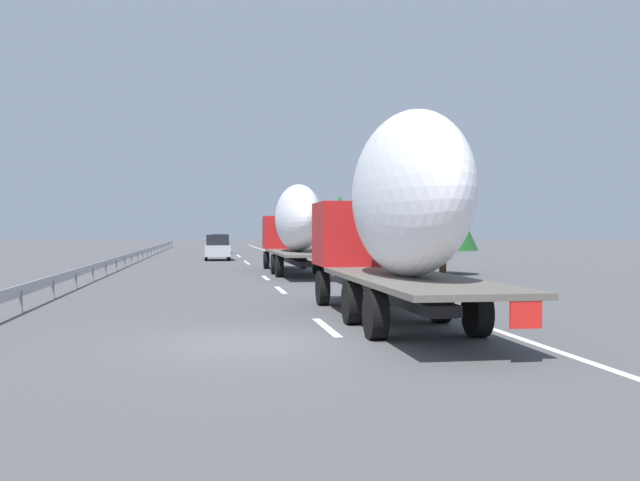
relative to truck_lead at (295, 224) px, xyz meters
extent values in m
plane|color=#4C4C4F|center=(17.44, 3.60, -2.57)|extent=(260.00, 260.00, 0.00)
cube|color=white|center=(-20.56, 1.80, -2.57)|extent=(3.20, 0.20, 0.01)
cube|color=white|center=(-10.11, 1.80, -2.57)|extent=(3.20, 0.20, 0.01)
cube|color=white|center=(-3.12, 1.80, -2.57)|extent=(3.20, 0.20, 0.01)
cube|color=white|center=(12.11, 1.80, -2.57)|extent=(3.20, 0.20, 0.01)
cube|color=white|center=(14.76, 1.80, -2.57)|extent=(3.20, 0.20, 0.01)
cube|color=white|center=(25.42, 1.80, -2.57)|extent=(3.20, 0.20, 0.01)
cube|color=white|center=(28.25, 1.80, -2.57)|extent=(3.20, 0.20, 0.01)
cube|color=white|center=(50.55, 1.80, -2.57)|extent=(3.20, 0.20, 0.01)
cube|color=white|center=(22.44, -1.90, -2.57)|extent=(110.00, 0.20, 0.01)
cube|color=#B21919|center=(4.96, 0.00, -0.42)|extent=(2.40, 2.50, 1.90)
cube|color=black|center=(6.06, 0.00, 0.08)|extent=(0.08, 2.12, 0.80)
cube|color=#262628|center=(1.73, 0.00, -1.90)|extent=(11.87, 0.70, 0.24)
cube|color=#59544C|center=(-1.49, 0.00, -1.43)|extent=(10.50, 2.50, 0.12)
ellipsoid|color=white|center=(-1.04, 0.00, 0.32)|extent=(7.36, 2.20, 3.39)
cube|color=red|center=(-6.71, -0.69, -1.67)|extent=(0.04, 0.56, 0.56)
cylinder|color=black|center=(4.96, 1.10, -2.05)|extent=(1.04, 0.30, 1.04)
cylinder|color=black|center=(4.96, -1.10, -2.05)|extent=(1.04, 0.30, 1.04)
cylinder|color=black|center=(-0.29, 1.10, -2.05)|extent=(1.04, 0.35, 1.04)
cylinder|color=black|center=(-0.29, -1.10, -2.05)|extent=(1.04, 0.35, 1.04)
cylinder|color=black|center=(-2.69, 1.10, -2.05)|extent=(1.04, 0.35, 1.04)
cylinder|color=black|center=(-2.69, -1.10, -2.05)|extent=(1.04, 0.35, 1.04)
cube|color=#B21919|center=(-15.75, 0.00, -0.42)|extent=(2.40, 2.50, 1.90)
cube|color=black|center=(-14.65, 0.00, 0.08)|extent=(0.08, 2.12, 0.80)
cube|color=#262628|center=(-18.55, 0.00, -1.90)|extent=(10.32, 0.70, 0.24)
cube|color=#59544C|center=(-21.35, 0.00, -1.43)|extent=(8.81, 2.50, 0.12)
ellipsoid|color=white|center=(-21.05, 0.00, 0.50)|extent=(6.60, 2.20, 3.76)
cube|color=red|center=(-25.73, -0.69, -1.67)|extent=(0.04, 0.56, 0.56)
cylinder|color=black|center=(-15.75, 1.10, -2.05)|extent=(1.04, 0.30, 1.04)
cylinder|color=black|center=(-15.75, -1.10, -2.05)|extent=(1.04, 0.30, 1.04)
cylinder|color=black|center=(-20.15, 1.10, -2.05)|extent=(1.04, 0.35, 1.04)
cylinder|color=black|center=(-20.15, -1.10, -2.05)|extent=(1.04, 0.35, 1.04)
cylinder|color=black|center=(-22.55, 1.10, -2.05)|extent=(1.04, 0.35, 1.04)
cylinder|color=black|center=(-22.55, -1.10, -2.05)|extent=(1.04, 0.35, 1.04)
cube|color=#ADB2B7|center=(17.70, 3.79, -1.83)|extent=(4.21, 1.89, 0.84)
cube|color=black|center=(17.39, 3.79, -1.02)|extent=(2.32, 1.67, 0.79)
cylinder|color=black|center=(19.01, 4.64, -2.25)|extent=(0.64, 0.22, 0.64)
cylinder|color=black|center=(19.01, 2.95, -2.25)|extent=(0.64, 0.22, 0.64)
cylinder|color=black|center=(16.40, 4.64, -2.25)|extent=(0.64, 0.22, 0.64)
cylinder|color=black|center=(16.40, 2.95, -2.25)|extent=(0.64, 0.22, 0.64)
cube|color=#28479E|center=(33.74, 3.38, -1.83)|extent=(4.64, 1.77, 0.84)
cube|color=black|center=(33.39, 3.38, -1.03)|extent=(2.55, 1.56, 0.76)
cylinder|color=black|center=(35.17, 4.16, -2.25)|extent=(0.64, 0.22, 0.64)
cylinder|color=black|center=(35.17, 2.59, -2.25)|extent=(0.64, 0.22, 0.64)
cylinder|color=black|center=(32.30, 4.16, -2.25)|extent=(0.64, 0.22, 0.64)
cylinder|color=black|center=(32.30, 2.59, -2.25)|extent=(0.64, 0.22, 0.64)
cylinder|color=gray|center=(22.15, -3.10, -1.34)|extent=(0.10, 0.10, 2.46)
cube|color=#2D569E|center=(22.15, -3.10, 0.24)|extent=(0.06, 0.90, 0.70)
cylinder|color=#472D19|center=(5.10, -6.94, -1.81)|extent=(0.30, 0.30, 1.53)
cone|color=#1E5B23|center=(5.10, -6.94, 1.65)|extent=(3.47, 3.47, 5.40)
cylinder|color=#472D19|center=(56.71, -7.65, -1.85)|extent=(0.37, 0.37, 1.46)
cone|color=#194C1E|center=(56.71, -7.65, 1.30)|extent=(2.64, 2.64, 4.83)
cylinder|color=#472D19|center=(-1.96, -7.39, -1.95)|extent=(0.36, 0.36, 1.24)
cone|color=#194C1E|center=(-1.96, -7.39, 0.64)|extent=(3.57, 3.57, 3.94)
cylinder|color=#472D19|center=(49.44, -6.64, -1.86)|extent=(0.40, 0.40, 1.42)
cone|color=#286B2D|center=(49.44, -6.64, 1.10)|extent=(3.70, 3.70, 4.52)
cylinder|color=#472D19|center=(33.84, -8.73, -1.58)|extent=(0.24, 0.24, 1.99)
cone|color=#194C1E|center=(33.84, -8.73, 1.31)|extent=(3.95, 3.95, 3.79)
cube|color=#9EA0A5|center=(20.44, 9.60, -1.97)|extent=(94.00, 0.06, 0.32)
cube|color=slate|center=(-16.34, 9.60, -2.27)|extent=(0.10, 0.10, 0.60)
cube|color=slate|center=(-12.25, 9.60, -2.27)|extent=(0.10, 0.10, 0.60)
cube|color=slate|center=(-8.17, 9.60, -2.27)|extent=(0.10, 0.10, 0.60)
cube|color=slate|center=(-4.08, 9.60, -2.27)|extent=(0.10, 0.10, 0.60)
cube|color=slate|center=(0.01, 9.60, -2.27)|extent=(0.10, 0.10, 0.60)
cube|color=slate|center=(4.10, 9.60, -2.27)|extent=(0.10, 0.10, 0.60)
cube|color=slate|center=(8.18, 9.60, -2.27)|extent=(0.10, 0.10, 0.60)
cube|color=slate|center=(12.27, 9.60, -2.27)|extent=(0.10, 0.10, 0.60)
cube|color=slate|center=(16.36, 9.60, -2.27)|extent=(0.10, 0.10, 0.60)
cube|color=slate|center=(20.44, 9.60, -2.27)|extent=(0.10, 0.10, 0.60)
cube|color=slate|center=(24.53, 9.60, -2.27)|extent=(0.10, 0.10, 0.60)
cube|color=slate|center=(28.62, 9.60, -2.27)|extent=(0.10, 0.10, 0.60)
cube|color=slate|center=(32.70, 9.60, -2.27)|extent=(0.10, 0.10, 0.60)
cube|color=slate|center=(36.79, 9.60, -2.27)|extent=(0.10, 0.10, 0.60)
cube|color=slate|center=(40.88, 9.60, -2.27)|extent=(0.10, 0.10, 0.60)
cube|color=slate|center=(44.97, 9.60, -2.27)|extent=(0.10, 0.10, 0.60)
cube|color=slate|center=(49.05, 9.60, -2.27)|extent=(0.10, 0.10, 0.60)
cube|color=slate|center=(53.14, 9.60, -2.27)|extent=(0.10, 0.10, 0.60)
cube|color=slate|center=(57.23, 9.60, -2.27)|extent=(0.10, 0.10, 0.60)
cube|color=slate|center=(61.31, 9.60, -2.27)|extent=(0.10, 0.10, 0.60)
cube|color=slate|center=(65.40, 9.60, -2.27)|extent=(0.10, 0.10, 0.60)
camera|label=1|loc=(-36.74, 4.52, -0.33)|focal=39.73mm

